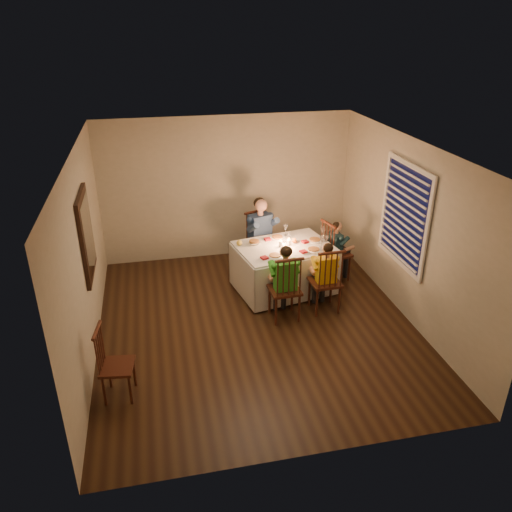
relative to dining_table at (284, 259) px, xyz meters
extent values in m
plane|color=black|center=(-0.66, -0.93, -0.56)|extent=(5.00, 5.00, 0.00)
cube|color=beige|center=(-2.91, -0.93, 0.74)|extent=(0.02, 5.00, 2.60)
cube|color=beige|center=(1.59, -0.93, 0.74)|extent=(0.02, 5.00, 2.60)
cube|color=beige|center=(-0.66, 1.57, 0.74)|extent=(4.50, 0.02, 2.60)
plane|color=white|center=(-0.66, -0.93, 2.04)|extent=(5.00, 5.00, 0.00)
cube|color=silver|center=(0.00, 0.00, 0.21)|extent=(1.64, 1.31, 0.04)
cube|color=silver|center=(-0.10, 0.52, -0.17)|extent=(1.48, 0.31, 0.73)
cube|color=silver|center=(0.10, -0.52, -0.17)|extent=(1.48, 0.31, 0.73)
cube|color=silver|center=(0.73, 0.14, -0.17)|extent=(0.23, 1.07, 0.73)
cube|color=silver|center=(-0.73, -0.14, -0.17)|extent=(0.23, 1.07, 0.73)
cylinder|color=white|center=(-0.03, 0.33, 0.24)|extent=(0.30, 0.30, 0.02)
cylinder|color=white|center=(-0.24, -0.34, 0.24)|extent=(0.30, 0.30, 0.02)
cylinder|color=white|center=(0.40, -0.26, 0.24)|extent=(0.30, 0.30, 0.02)
cylinder|color=white|center=(0.54, 0.10, 0.24)|extent=(0.30, 0.30, 0.02)
cylinder|color=white|center=(-0.07, -0.01, 0.28)|extent=(0.06, 0.06, 0.10)
cylinder|color=white|center=(0.07, 0.01, 0.28)|extent=(0.06, 0.06, 0.10)
sphere|color=yellow|center=(-0.70, 0.18, 0.27)|extent=(0.09, 0.09, 0.09)
sphere|color=orange|center=(0.19, 0.09, 0.27)|extent=(0.08, 0.08, 0.08)
imported|color=white|center=(-0.46, 0.17, 0.25)|extent=(0.21, 0.21, 0.05)
cube|color=black|center=(-2.88, -0.63, 0.94)|extent=(0.05, 0.95, 1.15)
cube|color=white|center=(-2.86, -0.63, 0.94)|extent=(0.01, 0.78, 0.98)
cube|color=black|center=(1.57, -0.83, 0.94)|extent=(0.01, 1.20, 1.40)
cube|color=white|center=(1.55, -0.83, 0.94)|extent=(0.03, 1.34, 1.54)
camera|label=1|loc=(-1.97, -6.99, 3.51)|focal=35.00mm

